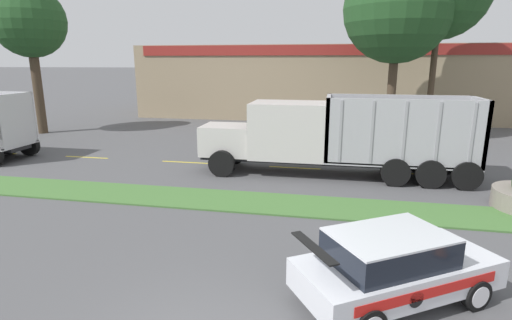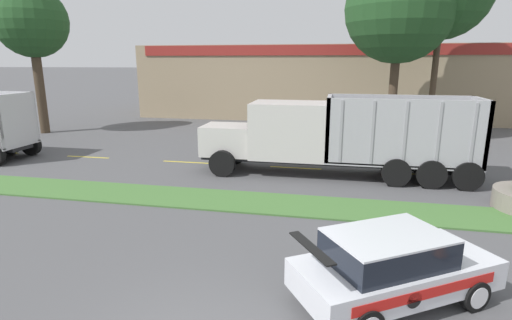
# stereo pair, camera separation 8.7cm
# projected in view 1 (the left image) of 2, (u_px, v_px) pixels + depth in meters

# --- Properties ---
(grass_verge) EXTENTS (120.00, 2.11, 0.06)m
(grass_verge) POSITION_uv_depth(u_px,v_px,m) (264.00, 203.00, 13.91)
(grass_verge) COLOR #477538
(grass_verge) RESTS_ON ground_plane
(centre_line_2) EXTENTS (2.40, 0.14, 0.01)m
(centre_line_2) POSITION_uv_depth(u_px,v_px,m) (87.00, 157.00, 20.65)
(centre_line_2) COLOR yellow
(centre_line_2) RESTS_ON ground_plane
(centre_line_3) EXTENTS (2.40, 0.14, 0.01)m
(centre_line_3) POSITION_uv_depth(u_px,v_px,m) (185.00, 162.00, 19.64)
(centre_line_3) COLOR yellow
(centre_line_3) RESTS_ON ground_plane
(centre_line_4) EXTENTS (2.40, 0.14, 0.01)m
(centre_line_4) POSITION_uv_depth(u_px,v_px,m) (295.00, 168.00, 18.62)
(centre_line_4) COLOR yellow
(centre_line_4) RESTS_ON ground_plane
(centre_line_5) EXTENTS (2.40, 0.14, 0.01)m
(centre_line_5) POSITION_uv_depth(u_px,v_px,m) (417.00, 174.00, 17.61)
(centre_line_5) COLOR yellow
(centre_line_5) RESTS_ON ground_plane
(dump_truck_lead) EXTENTS (11.54, 2.57, 3.44)m
(dump_truck_lead) POSITION_uv_depth(u_px,v_px,m) (313.00, 137.00, 17.22)
(dump_truck_lead) COLOR black
(dump_truck_lead) RESTS_ON ground_plane
(rally_car) EXTENTS (4.45, 3.73, 1.56)m
(rally_car) POSITION_uv_depth(u_px,v_px,m) (394.00, 266.00, 8.10)
(rally_car) COLOR silver
(rally_car) RESTS_ON ground_plane
(store_building_backdrop) EXTENTS (37.21, 12.10, 6.14)m
(store_building_backdrop) POSITION_uv_depth(u_px,v_px,m) (353.00, 81.00, 36.77)
(store_building_backdrop) COLOR #9E896B
(store_building_backdrop) RESTS_ON ground_plane
(tree_behind_right) EXTENTS (4.62, 4.62, 10.83)m
(tree_behind_right) POSITION_uv_depth(u_px,v_px,m) (28.00, 15.00, 25.84)
(tree_behind_right) COLOR #473828
(tree_behind_right) RESTS_ON ground_plane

